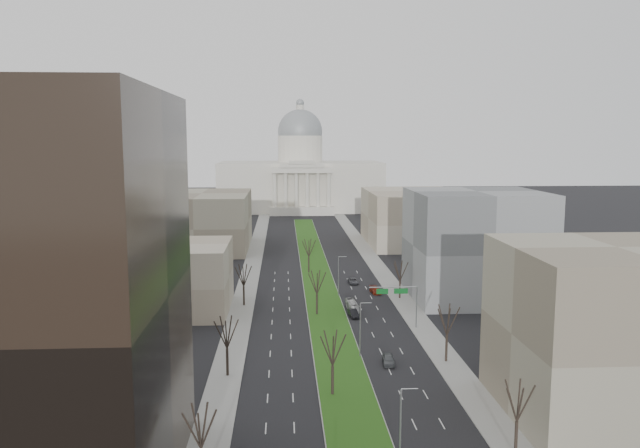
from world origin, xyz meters
name	(u,v)px	position (x,y,z in m)	size (l,w,h in m)	color
ground	(316,273)	(0.00, 120.00, 0.00)	(600.00, 600.00, 0.00)	black
median	(316,273)	(0.00, 118.99, 0.10)	(8.00, 222.03, 0.20)	#999993
sidewalk_left	(245,297)	(-17.50, 95.00, 0.07)	(5.00, 330.00, 0.15)	gray
sidewalk_right	(399,295)	(17.50, 95.00, 0.07)	(5.00, 330.00, 0.15)	gray
capitol	(300,177)	(0.00, 269.59, 16.31)	(80.00, 46.00, 55.00)	beige
building_beige_left	(166,278)	(-33.00, 85.00, 7.00)	(26.00, 22.00, 14.00)	tan
building_tan_right	(611,332)	(33.00, 32.00, 11.00)	(26.00, 24.00, 22.00)	gray
building_grey_right	(475,245)	(34.00, 92.00, 12.00)	(28.00, 26.00, 24.00)	slate
building_far_left	(202,221)	(-35.00, 160.00, 9.00)	(30.00, 40.00, 18.00)	gray
building_far_right	(412,217)	(35.00, 165.00, 9.00)	(30.00, 40.00, 18.00)	tan
tree_left_near	(200,425)	(-17.20, 18.00, 6.61)	(5.10, 5.10, 9.18)	black
tree_left_mid	(227,331)	(-17.20, 48.00, 7.00)	(5.40, 5.40, 9.72)	black
tree_left_far	(243,274)	(-17.20, 88.00, 6.84)	(5.28, 5.28, 9.50)	black
tree_right_near	(518,400)	(17.20, 22.00, 6.69)	(5.16, 5.16, 9.29)	black
tree_right_mid	(447,319)	(17.20, 52.00, 7.16)	(5.52, 5.52, 9.94)	black
tree_right_far	(400,270)	(17.20, 92.00, 6.53)	(5.04, 5.04, 9.07)	black
tree_median_a	(333,347)	(-2.00, 40.00, 7.00)	(5.40, 5.40, 9.72)	black
tree_median_b	(317,281)	(-2.00, 80.00, 7.00)	(5.40, 5.40, 9.72)	black
tree_median_c	(309,247)	(-2.00, 120.00, 7.00)	(5.40, 5.40, 9.72)	black
streetlamp_median_a	(401,427)	(3.76, 20.00, 4.81)	(1.90, 0.20, 9.16)	gray
streetlamp_median_b	(361,329)	(3.76, 55.00, 4.81)	(1.90, 0.20, 9.16)	gray
streetlamp_median_c	(339,275)	(3.76, 95.00, 4.81)	(1.90, 0.20, 9.16)	gray
mast_arm_signs	(402,297)	(13.49, 70.03, 6.11)	(9.12, 0.24, 8.09)	gray
car_grey_near	(388,359)	(7.81, 51.51, 0.78)	(1.85, 4.59, 1.56)	#46494D
car_black	(353,313)	(5.20, 78.22, 0.75)	(1.59, 4.55, 1.50)	black
car_red	(375,290)	(12.49, 97.17, 0.72)	(2.00, 4.93, 1.43)	maroon
car_grey_far	(353,281)	(8.41, 107.20, 0.65)	(2.16, 4.68, 1.30)	#484950
box_van	(352,306)	(5.50, 83.09, 1.00)	(1.68, 7.18, 2.00)	#BDBDBD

